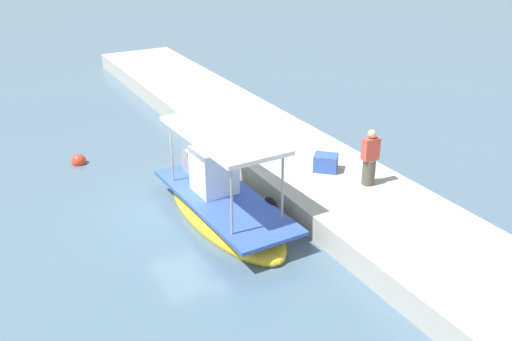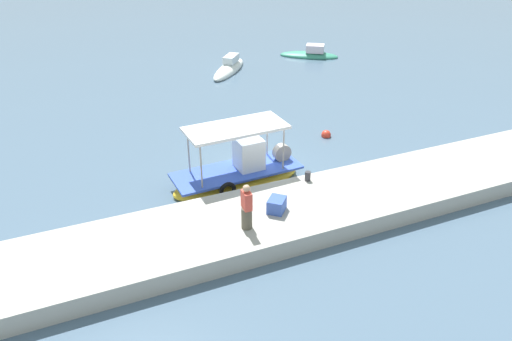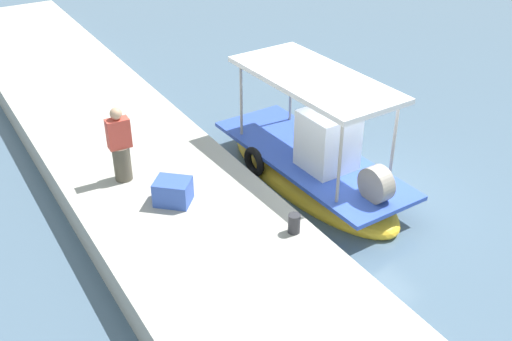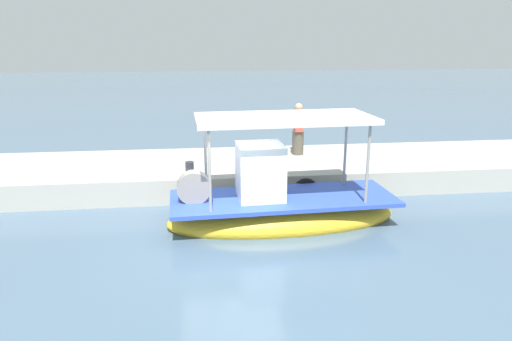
% 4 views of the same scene
% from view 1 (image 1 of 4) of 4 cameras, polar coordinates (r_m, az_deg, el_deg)
% --- Properties ---
extents(ground_plane, '(120.00, 120.00, 0.00)m').
position_cam_1_polar(ground_plane, '(17.90, -6.40, -3.36)').
color(ground_plane, '#496177').
extents(dock_quay, '(36.00, 3.91, 0.73)m').
position_cam_1_polar(dock_quay, '(19.44, 4.63, 0.27)').
color(dock_quay, '#ACAAA0').
rests_on(dock_quay, ground_plane).
extents(main_fishing_boat, '(5.89, 2.30, 3.08)m').
position_cam_1_polar(main_fishing_boat, '(16.82, -3.28, -3.30)').
color(main_fishing_boat, gold).
rests_on(main_fishing_boat, ground_plane).
extents(fisherman_near_bollard, '(0.41, 0.51, 1.73)m').
position_cam_1_polar(fisherman_near_bollard, '(17.41, 11.13, 1.03)').
color(fisherman_near_bollard, '#514B3E').
rests_on(fisherman_near_bollard, dock_quay).
extents(mooring_bollard, '(0.24, 0.24, 0.40)m').
position_cam_1_polar(mooring_bollard, '(19.29, -0.65, 1.99)').
color(mooring_bollard, '#2D2D33').
rests_on(mooring_bollard, dock_quay).
extents(cargo_crate, '(0.92, 0.93, 0.53)m').
position_cam_1_polar(cargo_crate, '(18.33, 6.87, 0.77)').
color(cargo_crate, '#3656B2').
rests_on(cargo_crate, dock_quay).
extents(marker_buoy, '(0.51, 0.51, 0.51)m').
position_cam_1_polar(marker_buoy, '(21.50, -17.05, 0.90)').
color(marker_buoy, red).
rests_on(marker_buoy, ground_plane).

